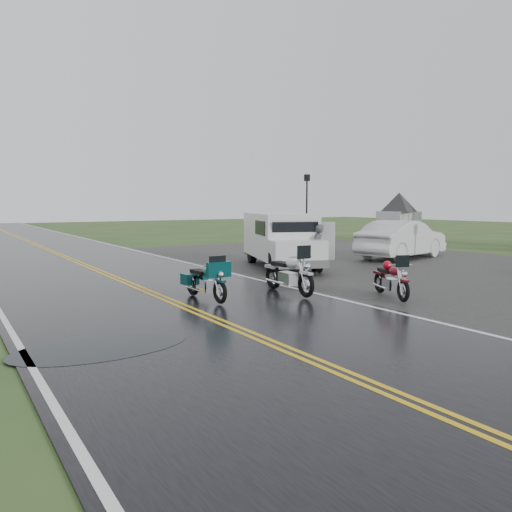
{
  "coord_description": "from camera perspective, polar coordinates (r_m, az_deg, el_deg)",
  "views": [
    {
      "loc": [
        -4.87,
        -10.03,
        2.51
      ],
      "look_at": [
        2.8,
        2.0,
        1.0
      ],
      "focal_mm": 35.0,
      "sensor_mm": 36.0,
      "label": 1
    }
  ],
  "objects": [
    {
      "name": "motorcycle_teal",
      "position": [
        12.2,
        -4.15,
        -3.02
      ],
      "size": [
        0.78,
        2.02,
        1.18
      ],
      "primitive_type": null,
      "rotation": [
        0.0,
        0.0,
        0.03
      ],
      "color": "#05363A",
      "rests_on": "ground"
    },
    {
      "name": "ground",
      "position": [
        11.43,
        -6.5,
        -6.68
      ],
      "size": [
        120.0,
        120.0,
        0.0
      ],
      "primitive_type": "plane",
      "color": "#2D471E",
      "rests_on": "ground"
    },
    {
      "name": "road",
      "position": [
        20.76,
        -18.72,
        -1.17
      ],
      "size": [
        8.0,
        100.0,
        0.04
      ],
      "primitive_type": "cube",
      "color": "black",
      "rests_on": "ground"
    },
    {
      "name": "van_white",
      "position": [
        17.5,
        1.83,
        1.36
      ],
      "size": [
        3.82,
        5.89,
        2.17
      ],
      "primitive_type": null,
      "rotation": [
        0.0,
        0.0,
        -0.35
      ],
      "color": "silver",
      "rests_on": "ground"
    },
    {
      "name": "parking_pad",
      "position": [
        22.0,
        13.94,
        -0.65
      ],
      "size": [
        14.0,
        24.0,
        0.03
      ],
      "primitive_type": "cube",
      "color": "black",
      "rests_on": "ground"
    },
    {
      "name": "sedan_white",
      "position": [
        23.57,
        16.34,
        1.77
      ],
      "size": [
        5.47,
        2.87,
        1.71
      ],
      "primitive_type": "imported",
      "rotation": [
        0.0,
        0.0,
        1.78
      ],
      "color": "silver",
      "rests_on": "ground"
    },
    {
      "name": "motorcycle_silver",
      "position": [
        13.01,
        5.74,
        -2.12
      ],
      "size": [
        0.96,
        2.31,
        1.34
      ],
      "primitive_type": null,
      "rotation": [
        0.0,
        0.0,
        -0.06
      ],
      "color": "#A9ABB1",
      "rests_on": "ground"
    },
    {
      "name": "visitor_center",
      "position": [
        33.23,
        16.02,
        5.62
      ],
      "size": [
        16.0,
        10.0,
        4.8
      ],
      "primitive_type": null,
      "color": "#A8AAAD",
      "rests_on": "ground"
    },
    {
      "name": "person_at_van",
      "position": [
        17.99,
        7.04,
        0.76
      ],
      "size": [
        0.76,
        0.69,
        1.74
      ],
      "primitive_type": "imported",
      "rotation": [
        0.0,
        0.0,
        3.71
      ],
      "color": "#444347",
      "rests_on": "ground"
    },
    {
      "name": "lamp_post_far_right",
      "position": [
        31.82,
        5.81,
        5.43
      ],
      "size": [
        0.37,
        0.37,
        4.37
      ],
      "primitive_type": null,
      "color": "black",
      "rests_on": "ground"
    },
    {
      "name": "motorcycle_red",
      "position": [
        12.91,
        16.51,
        -2.82
      ],
      "size": [
        1.42,
        2.07,
        1.15
      ],
      "primitive_type": null,
      "rotation": [
        0.0,
        0.0,
        -0.4
      ],
      "color": "#590A14",
      "rests_on": "ground"
    }
  ]
}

